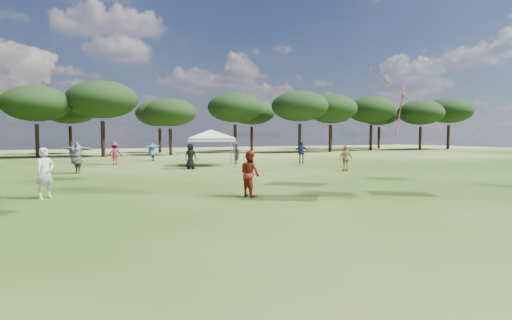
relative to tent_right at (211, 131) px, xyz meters
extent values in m
cylinder|color=black|center=(-11.00, 16.70, -0.85)|extent=(0.37, 0.37, 3.21)
ellipsoid|color=black|center=(-11.00, 16.70, 2.68)|extent=(6.24, 6.24, 3.36)
cylinder|color=black|center=(-5.17, 16.25, -0.68)|extent=(0.41, 0.41, 3.56)
ellipsoid|color=black|center=(-5.17, 16.25, 3.24)|extent=(6.91, 6.91, 3.73)
cylinder|color=black|center=(1.77, 16.58, -1.02)|extent=(0.33, 0.33, 2.88)
ellipsoid|color=black|center=(1.77, 16.58, 2.15)|extent=(5.60, 5.60, 3.02)
cylinder|color=black|center=(10.53, 19.05, -0.74)|extent=(0.39, 0.39, 3.44)
ellipsoid|color=black|center=(10.53, 19.05, 3.05)|extent=(6.69, 6.69, 3.60)
cylinder|color=black|center=(17.34, 15.13, -0.69)|extent=(0.40, 0.40, 3.53)
ellipsoid|color=black|center=(17.34, 15.13, 3.20)|extent=(6.86, 6.86, 3.70)
cylinder|color=black|center=(22.22, 15.54, -0.72)|extent=(0.40, 0.40, 3.47)
ellipsoid|color=black|center=(22.22, 15.54, 3.09)|extent=(6.74, 6.74, 3.63)
cylinder|color=black|center=(30.80, 17.53, -0.67)|extent=(0.41, 0.41, 3.57)
ellipsoid|color=black|center=(30.80, 17.53, 3.26)|extent=(6.94, 6.94, 3.74)
cylinder|color=black|center=(37.91, 15.19, -0.78)|extent=(0.38, 0.38, 3.35)
ellipsoid|color=black|center=(37.91, 15.19, 2.91)|extent=(6.51, 6.51, 3.51)
cylinder|color=black|center=(44.41, 15.69, -0.63)|extent=(0.42, 0.42, 3.66)
ellipsoid|color=black|center=(44.41, 15.69, 3.40)|extent=(7.10, 7.10, 3.83)
cylinder|color=black|center=(-7.60, 24.60, -0.86)|extent=(0.37, 0.37, 3.20)
ellipsoid|color=black|center=(-7.60, 24.60, 2.66)|extent=(6.21, 6.21, 3.35)
cylinder|color=black|center=(2.40, 23.42, -0.96)|extent=(0.34, 0.34, 2.99)
ellipsoid|color=black|center=(2.40, 23.42, 2.33)|extent=(5.81, 5.81, 3.13)
cylinder|color=black|center=(15.19, 23.82, -0.80)|extent=(0.38, 0.38, 3.31)
ellipsoid|color=black|center=(15.19, 23.82, 2.84)|extent=(6.43, 6.43, 3.47)
cylinder|color=black|center=(28.88, 24.20, -0.64)|extent=(0.42, 0.42, 3.64)
ellipsoid|color=black|center=(28.88, 24.20, 3.36)|extent=(7.06, 7.06, 3.81)
cylinder|color=black|center=(37.97, 23.58, -0.73)|extent=(0.40, 0.40, 3.46)
ellipsoid|color=black|center=(37.97, 23.58, 3.08)|extent=(6.72, 6.72, 3.62)
cylinder|color=gray|center=(-1.95, -0.95, -1.50)|extent=(0.06, 0.06, 1.91)
cylinder|color=gray|center=(0.95, -1.95, -1.50)|extent=(0.06, 0.06, 1.91)
cylinder|color=gray|center=(-0.95, 1.95, -1.50)|extent=(0.06, 0.06, 1.91)
cylinder|color=gray|center=(1.95, 0.95, -1.50)|extent=(0.06, 0.06, 1.91)
cube|color=silver|center=(0.00, 0.00, -0.60)|extent=(4.11, 4.11, 0.25)
pyramid|color=silver|center=(0.00, 0.00, 0.12)|extent=(6.21, 6.21, 0.60)
imported|color=black|center=(-2.20, -1.98, -1.63)|extent=(0.95, 0.92, 1.65)
imported|color=maroon|center=(-4.29, -14.85, -1.63)|extent=(0.76, 0.90, 1.64)
imported|color=navy|center=(-2.39, 7.63, -1.67)|extent=(1.86, 1.58, 1.57)
imported|color=#4A484D|center=(-9.08, -2.25, -1.55)|extent=(2.08, 1.91, 1.81)
imported|color=#323338|center=(2.32, 0.69, -1.63)|extent=(0.40, 0.60, 1.65)
imported|color=maroon|center=(-5.98, 4.13, -1.62)|extent=(1.09, 0.65, 1.67)
imported|color=#9E7A56|center=(5.57, -8.05, -1.67)|extent=(0.94, 0.44, 1.57)
imported|color=silver|center=(-10.84, -12.05, -1.57)|extent=(0.77, 0.69, 1.77)
imported|color=navy|center=(7.10, -0.87, -1.59)|extent=(1.09, 0.87, 1.73)
plane|color=#DA3663|center=(-0.48, -17.63, 1.54)|extent=(2.52, 2.35, 1.53)
camera|label=1|loc=(-11.09, -28.54, -0.23)|focal=30.00mm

